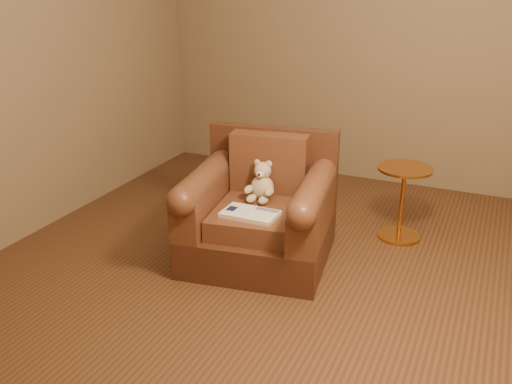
% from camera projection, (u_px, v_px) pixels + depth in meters
% --- Properties ---
extents(floor, '(4.00, 4.00, 0.00)m').
position_uv_depth(floor, '(292.00, 275.00, 3.70)').
color(floor, '#52321C').
rests_on(floor, ground).
extents(armchair, '(1.03, 0.99, 0.82)m').
position_uv_depth(armchair, '(260.00, 213.00, 3.83)').
color(armchair, '#412315').
rests_on(armchair, floor).
extents(teddy_bear, '(0.20, 0.22, 0.27)m').
position_uv_depth(teddy_bear, '(261.00, 184.00, 3.83)').
color(teddy_bear, tan).
rests_on(teddy_bear, armchair).
extents(guidebook, '(0.35, 0.21, 0.03)m').
position_uv_depth(guidebook, '(250.00, 214.00, 3.60)').
color(guidebook, beige).
rests_on(guidebook, armchair).
extents(side_table, '(0.39, 0.39, 0.55)m').
position_uv_depth(side_table, '(402.00, 200.00, 4.10)').
color(side_table, '#CF8739').
rests_on(side_table, floor).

